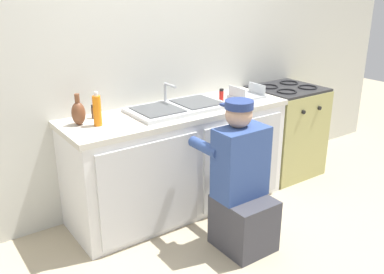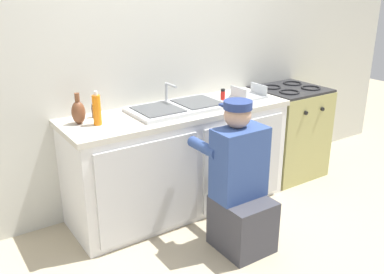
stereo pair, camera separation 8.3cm
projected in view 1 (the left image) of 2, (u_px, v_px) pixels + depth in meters
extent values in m
plane|color=tan|center=(199.00, 221.00, 3.54)|extent=(12.00, 12.00, 0.00)
cube|color=silver|center=(155.00, 59.00, 3.61)|extent=(6.00, 0.10, 2.50)
cube|color=white|center=(178.00, 162.00, 3.63)|extent=(1.87, 0.60, 0.84)
cube|color=silver|center=(151.00, 190.00, 3.14)|extent=(0.82, 0.02, 0.74)
cube|color=silver|center=(243.00, 162.00, 3.63)|extent=(0.82, 0.02, 0.74)
cube|color=beige|center=(178.00, 112.00, 3.47)|extent=(1.91, 0.62, 0.04)
cube|color=silver|center=(178.00, 108.00, 3.46)|extent=(0.80, 0.44, 0.03)
cube|color=#4C4F51|center=(158.00, 109.00, 3.35)|extent=(0.33, 0.35, 0.01)
cube|color=#4C4F51|center=(197.00, 102.00, 3.56)|extent=(0.33, 0.35, 0.01)
cylinder|color=#B7BABF|center=(165.00, 94.00, 3.58)|extent=(0.02, 0.02, 0.18)
cylinder|color=#B7BABF|center=(170.00, 85.00, 3.49)|extent=(0.02, 0.16, 0.02)
cube|color=tan|center=(284.00, 132.00, 4.32)|extent=(0.64, 0.60, 0.87)
cube|color=#262628|center=(288.00, 89.00, 4.16)|extent=(0.63, 0.59, 0.02)
torus|color=black|center=(287.00, 91.00, 3.99)|extent=(0.19, 0.19, 0.02)
torus|color=black|center=(308.00, 87.00, 4.14)|extent=(0.19, 0.19, 0.02)
torus|color=black|center=(269.00, 86.00, 4.17)|extent=(0.19, 0.19, 0.02)
torus|color=black|center=(289.00, 83.00, 4.33)|extent=(0.19, 0.19, 0.02)
cylinder|color=black|center=(304.00, 112.00, 3.91)|extent=(0.04, 0.02, 0.04)
cylinder|color=black|center=(320.00, 108.00, 4.03)|extent=(0.04, 0.02, 0.04)
cube|color=#3F3F47|center=(244.00, 223.00, 3.14)|extent=(0.36, 0.40, 0.40)
cube|color=#334C8C|center=(241.00, 163.00, 3.02)|extent=(0.38, 0.22, 0.52)
sphere|color=tan|center=(239.00, 115.00, 2.94)|extent=(0.19, 0.19, 0.19)
cylinder|color=navy|center=(239.00, 105.00, 2.91)|extent=(0.20, 0.20, 0.06)
cube|color=navy|center=(231.00, 104.00, 2.98)|extent=(0.13, 0.09, 0.02)
cylinder|color=#334C8C|center=(205.00, 147.00, 3.05)|extent=(0.08, 0.30, 0.08)
cylinder|color=#334C8C|center=(241.00, 138.00, 3.24)|extent=(0.08, 0.30, 0.08)
cylinder|color=red|center=(221.00, 96.00, 3.71)|extent=(0.04, 0.04, 0.08)
cylinder|color=black|center=(222.00, 90.00, 3.70)|extent=(0.04, 0.04, 0.02)
ellipsoid|color=brown|center=(78.00, 113.00, 3.08)|extent=(0.10, 0.10, 0.17)
cylinder|color=brown|center=(77.00, 98.00, 3.04)|extent=(0.04, 0.04, 0.06)
cylinder|color=orange|center=(97.00, 111.00, 3.05)|extent=(0.06, 0.06, 0.22)
cylinder|color=white|center=(96.00, 94.00, 3.01)|extent=(0.03, 0.03, 0.03)
cube|color=#B2B7BC|center=(247.00, 96.00, 3.82)|extent=(0.28, 0.22, 0.02)
cube|color=#B2B7BC|center=(237.00, 93.00, 3.74)|extent=(0.01, 0.21, 0.10)
cube|color=#B2B7BC|center=(257.00, 89.00, 3.87)|extent=(0.01, 0.21, 0.10)
cylinder|color=#513823|center=(94.00, 113.00, 3.24)|extent=(0.04, 0.04, 0.08)
cylinder|color=black|center=(93.00, 106.00, 3.22)|extent=(0.04, 0.04, 0.02)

